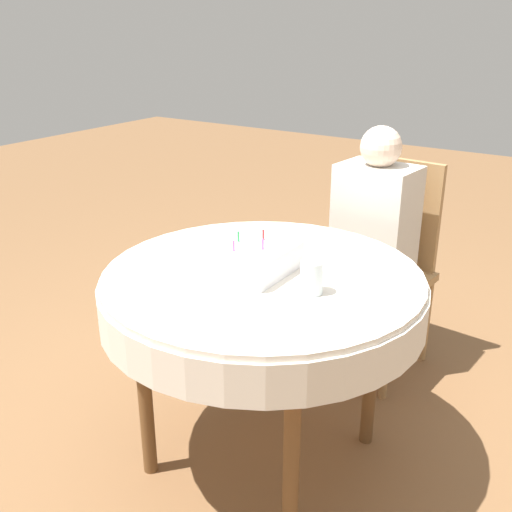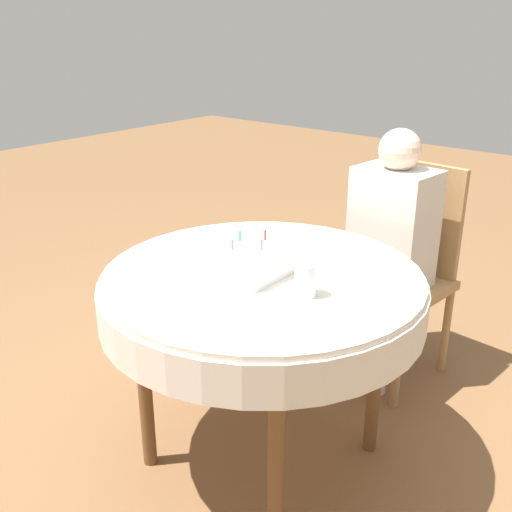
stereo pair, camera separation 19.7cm
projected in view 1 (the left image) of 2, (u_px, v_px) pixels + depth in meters
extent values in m
plane|color=brown|center=(262.00, 454.00, 2.26)|extent=(12.00, 12.00, 0.00)
cylinder|color=silver|center=(263.00, 275.00, 1.99)|extent=(1.07, 1.07, 0.02)
cylinder|color=silver|center=(263.00, 296.00, 2.02)|extent=(1.09, 1.09, 0.14)
cylinder|color=brown|center=(144.00, 385.00, 2.05)|extent=(0.05, 0.05, 0.73)
cylinder|color=brown|center=(292.00, 448.00, 1.75)|extent=(0.05, 0.05, 0.73)
cylinder|color=brown|center=(242.00, 318.00, 2.51)|extent=(0.05, 0.05, 0.73)
cylinder|color=brown|center=(372.00, 359.00, 2.20)|extent=(0.05, 0.05, 0.73)
cube|color=#A37A4C|center=(371.00, 280.00, 2.71)|extent=(0.50, 0.50, 0.04)
cube|color=#A37A4C|center=(397.00, 212.00, 2.76)|extent=(0.41, 0.07, 0.50)
cylinder|color=#A37A4C|center=(307.00, 327.00, 2.76)|extent=(0.04, 0.04, 0.41)
cylinder|color=#A37A4C|center=(386.00, 356.00, 2.53)|extent=(0.04, 0.04, 0.41)
cylinder|color=#A37A4C|center=(352.00, 298.00, 3.05)|extent=(0.04, 0.04, 0.41)
cylinder|color=#A37A4C|center=(426.00, 321.00, 2.82)|extent=(0.04, 0.04, 0.41)
cylinder|color=beige|center=(334.00, 329.00, 2.71)|extent=(0.09, 0.09, 0.45)
cylinder|color=beige|center=(365.00, 340.00, 2.62)|extent=(0.09, 0.09, 0.45)
cube|color=beige|center=(375.00, 223.00, 2.61)|extent=(0.35, 0.26, 0.51)
sphere|color=beige|center=(381.00, 147.00, 2.48)|extent=(0.17, 0.17, 0.17)
cube|color=white|center=(249.00, 258.00, 1.99)|extent=(0.27, 0.27, 0.09)
cylinder|color=#D166B2|center=(263.00, 244.00, 1.93)|extent=(0.01, 0.01, 0.04)
cylinder|color=red|center=(263.00, 235.00, 2.01)|extent=(0.01, 0.01, 0.04)
cylinder|color=green|center=(238.00, 237.00, 1.99)|extent=(0.01, 0.01, 0.04)
cylinder|color=#D166B2|center=(234.00, 246.00, 1.91)|extent=(0.01, 0.01, 0.04)
cylinder|color=silver|center=(312.00, 277.00, 1.82)|extent=(0.07, 0.07, 0.10)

